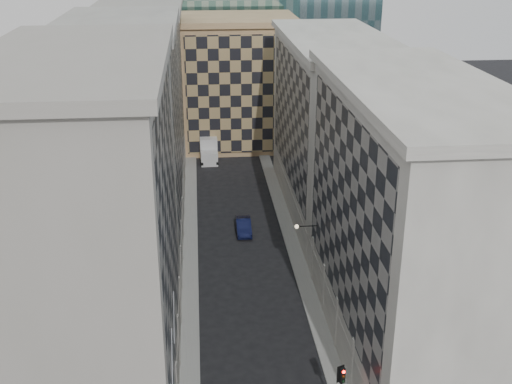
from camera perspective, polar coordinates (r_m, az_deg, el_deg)
sidewalk_west at (r=63.33m, az=-5.86°, el=-6.12°), size 1.50×100.00×0.15m
sidewalk_east at (r=63.98m, az=3.63°, el=-5.73°), size 1.50×100.00×0.15m
bldg_left_a at (r=41.62m, az=-14.35°, el=-4.40°), size 10.80×22.80×23.70m
bldg_left_b at (r=62.10m, az=-11.47°, el=4.25°), size 10.80×22.80×22.70m
bldg_left_c at (r=83.35m, az=-10.01°, el=8.55°), size 10.80×22.80×21.70m
bldg_right_a at (r=47.67m, az=13.38°, el=-2.80°), size 10.80×26.80×20.70m
bldg_right_b at (r=72.29m, az=6.82°, el=5.84°), size 10.80×28.80×19.70m
tan_block at (r=96.13m, az=-1.63°, el=9.81°), size 16.80×14.80×18.80m
flagpoles_left at (r=38.71m, az=-7.40°, el=-12.59°), size 0.10×6.33×2.33m
bracket_lamp at (r=55.82m, az=3.82°, el=-3.08°), size 1.98×0.36×0.36m
traffic_light at (r=43.03m, az=7.61°, el=-16.47°), size 0.53×0.53×4.28m
box_truck at (r=90.74m, az=-4.22°, el=3.75°), size 2.48×5.92×3.23m
dark_car at (r=68.59m, az=-1.11°, el=-3.06°), size 1.59×4.47×1.47m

